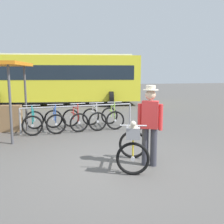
# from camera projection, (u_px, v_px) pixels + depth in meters

# --- Properties ---
(ground_plane) EXTENTS (80.00, 80.00, 0.00)m
(ground_plane) POSITION_uv_depth(u_px,v_px,m) (118.00, 167.00, 5.49)
(ground_plane) COLOR #514F4C
(bike_rack_rail) EXTENTS (3.89, 0.43, 0.88)m
(bike_rack_rail) POSITION_uv_depth(u_px,v_px,m) (79.00, 111.00, 8.92)
(bike_rack_rail) COLOR #99999E
(bike_rack_rail) RESTS_ON ground
(racked_bike_teal) EXTENTS (0.68, 1.11, 0.97)m
(racked_bike_teal) POSITION_uv_depth(u_px,v_px,m) (33.00, 122.00, 8.63)
(racked_bike_teal) COLOR black
(racked_bike_teal) RESTS_ON ground
(racked_bike_blue) EXTENTS (0.73, 1.15, 0.98)m
(racked_bike_blue) POSITION_uv_depth(u_px,v_px,m) (55.00, 120.00, 8.87)
(racked_bike_blue) COLOR black
(racked_bike_blue) RESTS_ON ground
(racked_bike_red) EXTENTS (0.85, 1.21, 0.98)m
(racked_bike_red) POSITION_uv_depth(u_px,v_px,m) (75.00, 119.00, 9.10)
(racked_bike_red) COLOR black
(racked_bike_red) RESTS_ON ground
(racked_bike_white) EXTENTS (0.74, 1.13, 0.97)m
(racked_bike_white) POSITION_uv_depth(u_px,v_px,m) (94.00, 118.00, 9.33)
(racked_bike_white) COLOR black
(racked_bike_white) RESTS_ON ground
(racked_bike_lime) EXTENTS (0.70, 1.13, 0.97)m
(racked_bike_lime) POSITION_uv_depth(u_px,v_px,m) (112.00, 117.00, 9.56)
(racked_bike_lime) COLOR black
(racked_bike_lime) RESTS_ON ground
(featured_bicycle) EXTENTS (0.97, 1.26, 1.09)m
(featured_bicycle) POSITION_uv_depth(u_px,v_px,m) (133.00, 145.00, 5.37)
(featured_bicycle) COLOR black
(featured_bicycle) RESTS_ON ground
(person_with_featured_bike) EXTENTS (0.48, 0.33, 1.72)m
(person_with_featured_bike) POSITION_uv_depth(u_px,v_px,m) (150.00, 122.00, 5.44)
(person_with_featured_bike) COLOR #383842
(person_with_featured_bike) RESTS_ON ground
(bus_distant) EXTENTS (10.27, 4.42, 3.08)m
(bus_distant) POSITION_uv_depth(u_px,v_px,m) (57.00, 77.00, 16.04)
(bus_distant) COLOR yellow
(bus_distant) RESTS_ON ground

